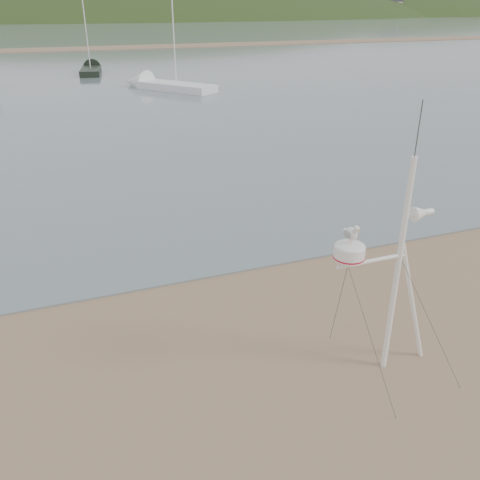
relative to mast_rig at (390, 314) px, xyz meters
name	(u,v)px	position (x,y,z in m)	size (l,w,h in m)	color
ground	(115,437)	(-4.56, 0.08, -1.10)	(560.00, 560.00, 0.00)	#83654B
water	(32,29)	(-4.56, 132.08, -1.08)	(560.00, 256.00, 0.04)	slate
sandbar	(36,50)	(-4.56, 70.08, -1.02)	(560.00, 7.00, 0.07)	#83654B
hill_ridge	(83,67)	(13.96, 235.08, -20.79)	(620.00, 180.00, 80.00)	#213314
far_cottages	(38,8)	(-1.56, 196.08, 2.90)	(294.40, 6.30, 8.00)	silver
mast_rig	(390,314)	(0.00, 0.00, 0.00)	(2.01, 2.15, 4.54)	white
sailboat_dark_mid	(92,69)	(-0.21, 44.00, -0.79)	(2.61, 6.80, 6.60)	black
sailboat_white_near	(153,84)	(2.97, 32.59, -0.80)	(6.18, 7.44, 7.76)	white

